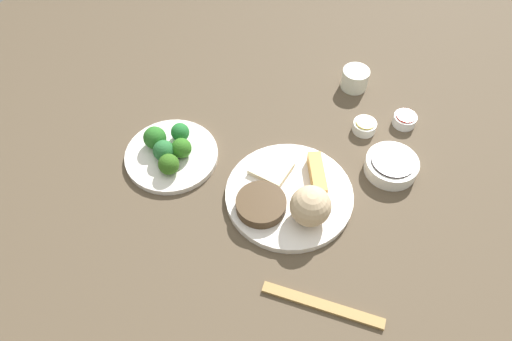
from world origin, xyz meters
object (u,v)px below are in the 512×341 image
at_px(main_plate, 289,195).
at_px(teacup, 355,79).
at_px(soy_sauce_bowl, 391,166).
at_px(chopsticks_pair, 323,305).
at_px(broccoli_plate, 172,156).
at_px(sauce_ramekin_sweet_and_sour, 404,120).
at_px(sauce_ramekin_hot_mustard, 364,127).

distance_m(main_plate, teacup, 0.38).
bearing_deg(teacup, soy_sauce_bowl, -42.34).
height_order(main_plate, chopsticks_pair, main_plate).
distance_m(broccoli_plate, sauce_ramekin_sweet_and_sour, 0.55).
xyz_separation_m(main_plate, soy_sauce_bowl, (0.14, 0.19, 0.01)).
height_order(sauce_ramekin_sweet_and_sour, chopsticks_pair, sauce_ramekin_sweet_and_sour).
relative_size(soy_sauce_bowl, sauce_ramekin_hot_mustard, 2.12).
bearing_deg(main_plate, sauce_ramekin_sweet_and_sour, 74.46).
distance_m(teacup, chopsticks_pair, 0.59).
height_order(broccoli_plate, chopsticks_pair, broccoli_plate).
distance_m(broccoli_plate, sauce_ramekin_hot_mustard, 0.45).
bearing_deg(main_plate, teacup, 99.91).
height_order(soy_sauce_bowl, teacup, teacup).
height_order(sauce_ramekin_hot_mustard, teacup, teacup).
xyz_separation_m(soy_sauce_bowl, teacup, (-0.20, 0.18, 0.01)).
height_order(broccoli_plate, sauce_ramekin_sweet_and_sour, sauce_ramekin_sweet_and_sour).
height_order(broccoli_plate, teacup, teacup).
bearing_deg(broccoli_plate, main_plate, 14.98).
relative_size(sauce_ramekin_hot_mustard, teacup, 0.81).
distance_m(broccoli_plate, chopsticks_pair, 0.47).
distance_m(main_plate, sauce_ramekin_hot_mustard, 0.26).
bearing_deg(sauce_ramekin_hot_mustard, sauce_ramekin_sweet_and_sour, 49.63).
bearing_deg(sauce_ramekin_hot_mustard, teacup, 129.85).
distance_m(sauce_ramekin_hot_mustard, sauce_ramekin_sweet_and_sour, 0.10).
height_order(soy_sauce_bowl, sauce_ramekin_sweet_and_sour, soy_sauce_bowl).
bearing_deg(sauce_ramekin_hot_mustard, soy_sauce_bowl, -33.11).
height_order(sauce_ramekin_hot_mustard, sauce_ramekin_sweet_and_sour, same).
distance_m(sauce_ramekin_sweet_and_sour, chopsticks_pair, 0.51).
xyz_separation_m(sauce_ramekin_sweet_and_sour, chopsticks_pair, (0.09, -0.50, -0.01)).
height_order(soy_sauce_bowl, sauce_ramekin_hot_mustard, soy_sauce_bowl).
bearing_deg(sauce_ramekin_sweet_and_sour, sauce_ramekin_hot_mustard, -130.37).
bearing_deg(sauce_ramekin_sweet_and_sour, chopsticks_pair, -79.50).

